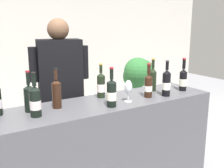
# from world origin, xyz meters

# --- Properties ---
(wall_back) EXTENTS (8.00, 0.10, 2.80)m
(wall_back) POSITION_xyz_m (0.00, 2.60, 1.40)
(wall_back) COLOR beige
(wall_back) RESTS_ON ground_plane
(counter) EXTENTS (2.26, 0.53, 0.98)m
(counter) POSITION_xyz_m (0.00, 0.00, 0.49)
(counter) COLOR #4C4C51
(counter) RESTS_ON ground_plane
(wine_bottle_0) EXTENTS (0.07, 0.07, 0.32)m
(wine_bottle_0) POSITION_xyz_m (-0.32, 0.06, 1.10)
(wine_bottle_0) COLOR black
(wine_bottle_0) RESTS_ON counter
(wine_bottle_1) EXTENTS (0.07, 0.07, 0.33)m
(wine_bottle_1) POSITION_xyz_m (0.96, -0.07, 1.09)
(wine_bottle_1) COLOR black
(wine_bottle_1) RESTS_ON counter
(wine_bottle_2) EXTENTS (0.07, 0.07, 0.31)m
(wine_bottle_2) POSITION_xyz_m (0.50, -0.08, 1.10)
(wine_bottle_2) COLOR black
(wine_bottle_2) RESTS_ON counter
(wine_bottle_3) EXTENTS (0.08, 0.08, 0.32)m
(wine_bottle_3) POSITION_xyz_m (-0.53, 0.09, 1.09)
(wine_bottle_3) COLOR black
(wine_bottle_3) RESTS_ON counter
(wine_bottle_4) EXTENTS (0.07, 0.07, 0.31)m
(wine_bottle_4) POSITION_xyz_m (0.13, 0.15, 1.09)
(wine_bottle_4) COLOR black
(wine_bottle_4) RESTS_ON counter
(wine_bottle_6) EXTENTS (0.08, 0.08, 0.33)m
(wine_bottle_6) POSITION_xyz_m (0.67, -0.13, 1.10)
(wine_bottle_6) COLOR black
(wine_bottle_6) RESTS_ON counter
(wine_bottle_7) EXTENTS (0.07, 0.07, 0.33)m
(wine_bottle_7) POSITION_xyz_m (0.69, 0.09, 1.11)
(wine_bottle_7) COLOR black
(wine_bottle_7) RESTS_ON counter
(wine_bottle_9) EXTENTS (0.08, 0.08, 0.32)m
(wine_bottle_9) POSITION_xyz_m (0.06, -0.14, 1.10)
(wine_bottle_9) COLOR black
(wine_bottle_9) RESTS_ON counter
(wine_bottle_10) EXTENTS (0.08, 0.08, 0.32)m
(wine_bottle_10) POSITION_xyz_m (-0.52, -0.05, 1.09)
(wine_bottle_10) COLOR black
(wine_bottle_10) RESTS_ON counter
(wine_glass) EXTENTS (0.07, 0.07, 0.19)m
(wine_glass) POSITION_xyz_m (0.26, -0.10, 1.10)
(wine_glass) COLOR silver
(wine_glass) RESTS_ON counter
(person_server) EXTENTS (0.56, 0.32, 1.69)m
(person_server) POSITION_xyz_m (-0.11, 0.52, 0.83)
(person_server) COLOR black
(person_server) RESTS_ON ground_plane
(potted_shrub) EXTENTS (0.55, 0.51, 1.15)m
(potted_shrub) POSITION_xyz_m (1.44, 1.28, 0.82)
(potted_shrub) COLOR brown
(potted_shrub) RESTS_ON ground_plane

